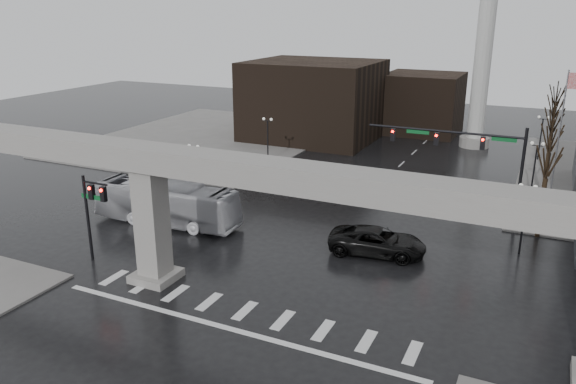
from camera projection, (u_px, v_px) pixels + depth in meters
name	position (u px, v px, depth m)	size (l,w,h in m)	color
ground	(253.00, 303.00, 32.72)	(160.00, 160.00, 0.00)	black
sidewalk_nw	(212.00, 138.00, 74.20)	(28.00, 36.00, 0.15)	slate
elevated_guideway	(272.00, 194.00, 30.07)	(48.00, 2.60, 8.70)	gray
building_far_left	(314.00, 100.00, 72.93)	(16.00, 14.00, 10.00)	black
building_far_mid	(422.00, 103.00, 76.94)	(10.00, 10.00, 8.00)	black
smokestack	(485.00, 35.00, 65.63)	(3.60, 3.60, 30.00)	#B7B8B3
signal_mast_arm	(471.00, 151.00, 43.39)	(12.12, 0.43, 8.00)	black
signal_left_pole	(92.00, 205.00, 36.87)	(2.30, 0.30, 6.00)	black
flagpole_assembly	(564.00, 129.00, 43.04)	(2.06, 0.12, 12.00)	silver
lamp_right_0	(525.00, 207.00, 38.16)	(1.22, 0.32, 5.11)	black
lamp_right_1	(535.00, 160.00, 50.19)	(1.22, 0.32, 5.11)	black
lamp_right_2	(542.00, 130.00, 62.21)	(1.22, 0.32, 5.11)	black
lamp_left_0	(194.00, 163.00, 49.16)	(1.22, 0.32, 5.11)	black
lamp_left_1	(268.00, 133.00, 61.18)	(1.22, 0.32, 5.11)	black
lamp_left_2	(317.00, 112.00, 73.20)	(1.22, 0.32, 5.11)	black
tree_right_0	(543.00, 201.00, 41.41)	(1.09, 1.58, 7.50)	black
tree_right_1	(546.00, 173.00, 48.26)	(1.09, 1.61, 7.67)	black
tree_right_2	(549.00, 152.00, 55.11)	(1.10, 1.63, 7.85)	black
tree_right_3	(551.00, 136.00, 61.96)	(1.11, 1.66, 8.02)	black
tree_right_4	(553.00, 122.00, 68.81)	(1.12, 1.69, 8.19)	black
pickup_truck	(377.00, 242.00, 38.98)	(3.08, 6.68, 1.86)	black
city_bus	(166.00, 203.00, 44.29)	(2.84, 12.16, 3.39)	#B8B8BD
far_car	(306.00, 174.00, 55.40)	(1.79, 4.46, 1.52)	black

